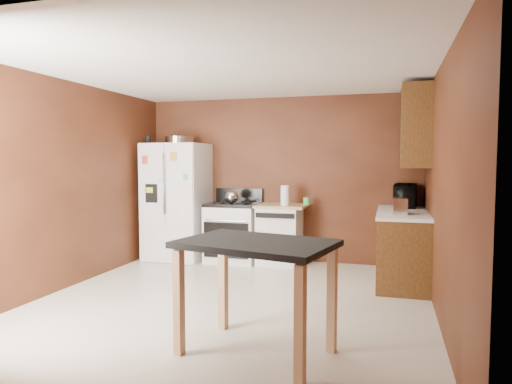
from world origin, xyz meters
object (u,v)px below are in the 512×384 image
at_px(roasting_pan, 180,140).
at_px(microwave, 405,197).
at_px(refrigerator, 177,201).
at_px(gas_range, 233,231).
at_px(dishwasher, 280,234).
at_px(green_canister, 307,201).
at_px(island, 256,259).
at_px(kettle, 232,197).
at_px(toaster, 399,206).
at_px(pen_cup, 148,140).
at_px(paper_towel, 285,196).

relative_size(roasting_pan, microwave, 0.85).
bearing_deg(refrigerator, gas_range, 3.81).
xyz_separation_m(gas_range, dishwasher, (0.72, 0.02, -0.01)).
distance_m(green_canister, island, 3.17).
distance_m(kettle, dishwasher, 0.90).
distance_m(toaster, refrigerator, 3.39).
height_order(roasting_pan, island, roasting_pan).
bearing_deg(gas_range, roasting_pan, -179.07).
distance_m(roasting_pan, pen_cup, 0.50).
distance_m(refrigerator, island, 3.73).
relative_size(toaster, refrigerator, 0.15).
bearing_deg(green_canister, island, -87.17).
xyz_separation_m(pen_cup, dishwasher, (2.07, 0.17, -1.41)).
bearing_deg(dishwasher, island, -80.05).
bearing_deg(roasting_pan, gas_range, 0.93).
height_order(roasting_pan, gas_range, roasting_pan).
relative_size(green_canister, microwave, 0.21).
distance_m(paper_towel, refrigerator, 1.74).
bearing_deg(refrigerator, pen_cup, -169.04).
bearing_deg(green_canister, kettle, -169.75).
height_order(microwave, gas_range, microwave).
distance_m(kettle, paper_towel, 0.81).
bearing_deg(roasting_pan, paper_towel, -2.84).
bearing_deg(toaster, roasting_pan, 161.66).
bearing_deg(island, roasting_pan, 124.81).
distance_m(toaster, dishwasher, 1.95).
xyz_separation_m(paper_towel, microwave, (1.66, 0.15, 0.01)).
height_order(toaster, gas_range, gas_range).
distance_m(paper_towel, gas_range, 1.01).
xyz_separation_m(kettle, dishwasher, (0.70, 0.15, -0.55)).
distance_m(kettle, microwave, 2.47).
distance_m(kettle, gas_range, 0.55).
distance_m(roasting_pan, microwave, 3.45).
relative_size(gas_range, island, 0.83).
bearing_deg(pen_cup, island, -48.36).
relative_size(green_canister, refrigerator, 0.06).
xyz_separation_m(roasting_pan, gas_range, (0.87, 0.01, -1.39)).
distance_m(microwave, refrigerator, 3.40).
relative_size(paper_towel, microwave, 0.55).
relative_size(green_canister, gas_range, 0.10).
relative_size(roasting_pan, refrigerator, 0.25).
bearing_deg(refrigerator, toaster, -12.89).
height_order(microwave, refrigerator, refrigerator).
height_order(kettle, refrigerator, refrigerator).
height_order(kettle, island, kettle).
relative_size(toaster, microwave, 0.51).
xyz_separation_m(roasting_pan, refrigerator, (-0.04, -0.05, -0.96)).
bearing_deg(kettle, toaster, -16.28).
bearing_deg(toaster, microwave, 79.28).
bearing_deg(dishwasher, roasting_pan, -178.61).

